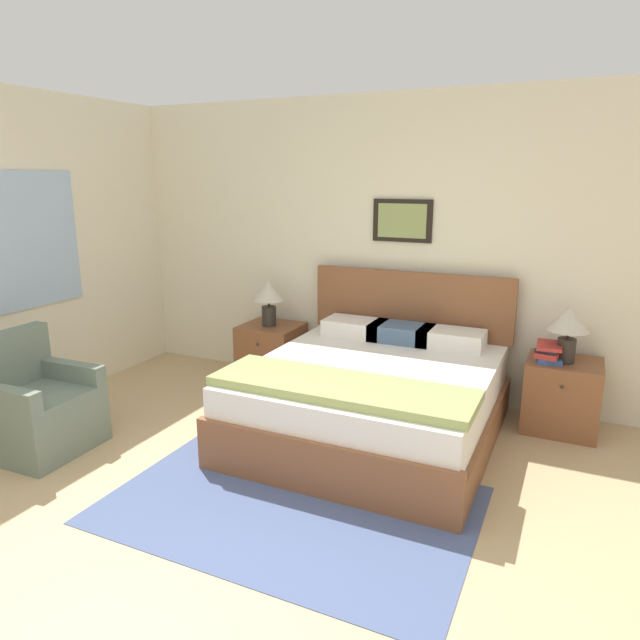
{
  "coord_description": "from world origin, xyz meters",
  "views": [
    {
      "loc": [
        1.53,
        -1.65,
        1.9
      ],
      "look_at": [
        -0.05,
        1.73,
        0.97
      ],
      "focal_mm": 32.0,
      "sensor_mm": 36.0,
      "label": 1
    }
  ],
  "objects_px": {
    "nightstand_near_window": "(272,353)",
    "table_lamp_near_window": "(269,295)",
    "nightstand_by_door": "(562,395)",
    "armchair": "(36,410)",
    "bed": "(373,395)",
    "table_lamp_by_door": "(569,324)"
  },
  "relations": [
    {
      "from": "nightstand_by_door",
      "to": "armchair",
      "type": "bearing_deg",
      "value": -150.16
    },
    {
      "from": "bed",
      "to": "nightstand_by_door",
      "type": "bearing_deg",
      "value": 28.73
    },
    {
      "from": "nightstand_near_window",
      "to": "table_lamp_near_window",
      "type": "distance_m",
      "value": 0.57
    },
    {
      "from": "nightstand_near_window",
      "to": "nightstand_by_door",
      "type": "distance_m",
      "value": 2.56
    },
    {
      "from": "bed",
      "to": "table_lamp_by_door",
      "type": "bearing_deg",
      "value": 27.84
    },
    {
      "from": "nightstand_near_window",
      "to": "table_lamp_near_window",
      "type": "bearing_deg",
      "value": -95.03
    },
    {
      "from": "armchair",
      "to": "nightstand_by_door",
      "type": "bearing_deg",
      "value": 117.91
    },
    {
      "from": "armchair",
      "to": "nightstand_by_door",
      "type": "relative_size",
      "value": 1.53
    },
    {
      "from": "table_lamp_near_window",
      "to": "table_lamp_by_door",
      "type": "relative_size",
      "value": 1.0
    },
    {
      "from": "armchair",
      "to": "nightstand_by_door",
      "type": "distance_m",
      "value": 3.9
    },
    {
      "from": "armchair",
      "to": "table_lamp_near_window",
      "type": "xyz_separation_m",
      "value": [
        0.82,
        1.91,
        0.55
      ]
    },
    {
      "from": "armchair",
      "to": "table_lamp_near_window",
      "type": "relative_size",
      "value": 1.98
    },
    {
      "from": "nightstand_near_window",
      "to": "bed",
      "type": "bearing_deg",
      "value": -28.73
    },
    {
      "from": "nightstand_near_window",
      "to": "table_lamp_by_door",
      "type": "xyz_separation_m",
      "value": [
        2.56,
        -0.03,
        0.57
      ]
    },
    {
      "from": "nightstand_near_window",
      "to": "table_lamp_by_door",
      "type": "distance_m",
      "value": 2.62
    },
    {
      "from": "table_lamp_near_window",
      "to": "bed",
      "type": "bearing_deg",
      "value": -27.71
    },
    {
      "from": "table_lamp_by_door",
      "to": "nightstand_near_window",
      "type": "bearing_deg",
      "value": 179.37
    },
    {
      "from": "table_lamp_near_window",
      "to": "table_lamp_by_door",
      "type": "distance_m",
      "value": 2.56
    },
    {
      "from": "armchair",
      "to": "nightstand_near_window",
      "type": "relative_size",
      "value": 1.53
    },
    {
      "from": "nightstand_near_window",
      "to": "table_lamp_near_window",
      "type": "xyz_separation_m",
      "value": [
        -0.0,
        -0.03,
        0.57
      ]
    },
    {
      "from": "bed",
      "to": "armchair",
      "type": "xyz_separation_m",
      "value": [
        -2.1,
        -1.24,
        -0.02
      ]
    },
    {
      "from": "armchair",
      "to": "nightstand_near_window",
      "type": "bearing_deg",
      "value": 155.16
    }
  ]
}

